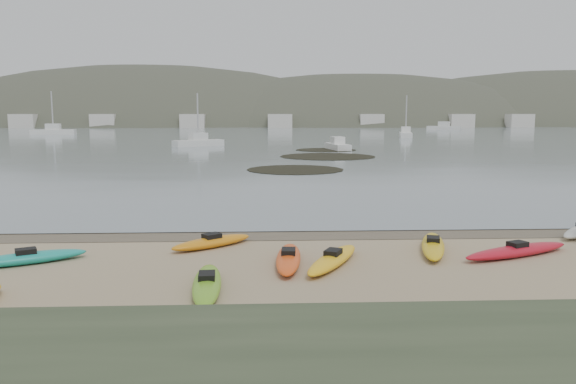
{
  "coord_description": "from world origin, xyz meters",
  "views": [
    {
      "loc": [
        -0.89,
        -20.26,
        4.37
      ],
      "look_at": [
        0.0,
        0.0,
        1.5
      ],
      "focal_mm": 35.0,
      "sensor_mm": 36.0,
      "label": 1
    }
  ],
  "objects": [
    {
      "name": "ground",
      "position": [
        0.0,
        0.0,
        0.0
      ],
      "size": [
        600.0,
        600.0,
        0.0
      ],
      "primitive_type": "plane",
      "color": "tan",
      "rests_on": "ground"
    },
    {
      "name": "wet_sand",
      "position": [
        0.0,
        -0.3,
        0.0
      ],
      "size": [
        60.0,
        60.0,
        0.0
      ],
      "primitive_type": "plane",
      "color": "brown",
      "rests_on": "ground"
    },
    {
      "name": "water",
      "position": [
        0.0,
        300.0,
        0.01
      ],
      "size": [
        1200.0,
        1200.0,
        0.0
      ],
      "primitive_type": "plane",
      "color": "slate",
      "rests_on": "ground"
    },
    {
      "name": "kayaks",
      "position": [
        -0.45,
        -4.33,
        0.17
      ],
      "size": [
        24.16,
        10.16,
        0.34
      ],
      "color": "#ED4D14",
      "rests_on": "ground"
    },
    {
      "name": "kelp_mats",
      "position": [
        4.62,
        34.27,
        0.03
      ],
      "size": [
        12.46,
        29.99,
        0.04
      ],
      "color": "black",
      "rests_on": "water"
    },
    {
      "name": "moored_boats",
      "position": [
        3.78,
        87.88,
        0.54
      ],
      "size": [
        96.2,
        81.09,
        1.18
      ],
      "color": "silver",
      "rests_on": "ground"
    },
    {
      "name": "far_hills",
      "position": [
        39.38,
        193.97,
        -15.93
      ],
      "size": [
        550.0,
        135.0,
        80.0
      ],
      "color": "#384235",
      "rests_on": "ground"
    },
    {
      "name": "far_town",
      "position": [
        6.0,
        145.0,
        2.0
      ],
      "size": [
        199.0,
        5.0,
        4.0
      ],
      "color": "beige",
      "rests_on": "ground"
    }
  ]
}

